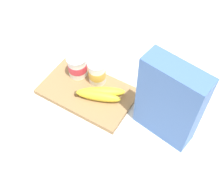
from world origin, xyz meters
TOP-DOWN VIEW (x-y plane):
  - ground_plane at (0.00, 0.00)m, footprint 2.40×2.40m
  - cutting_board at (0.00, 0.00)m, footprint 0.34×0.20m
  - cereal_box at (0.30, 0.01)m, footprint 0.20×0.10m
  - yogurt_cup_front at (-0.07, 0.05)m, footprint 0.07×0.07m
  - yogurt_cup_back at (0.01, 0.06)m, footprint 0.06×0.06m
  - banana_bunch at (0.05, -0.00)m, footprint 0.17×0.12m
  - spoon at (-0.20, 0.05)m, footprint 0.13×0.04m

SIDE VIEW (x-z plane):
  - ground_plane at x=0.00m, z-range 0.00..0.00m
  - spoon at x=-0.20m, z-range 0.00..0.01m
  - cutting_board at x=0.00m, z-range 0.00..0.02m
  - banana_bunch at x=0.05m, z-range 0.02..0.06m
  - yogurt_cup_front at x=-0.07m, z-range 0.02..0.10m
  - yogurt_cup_back at x=0.01m, z-range 0.02..0.11m
  - cereal_box at x=0.30m, z-range 0.00..0.30m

